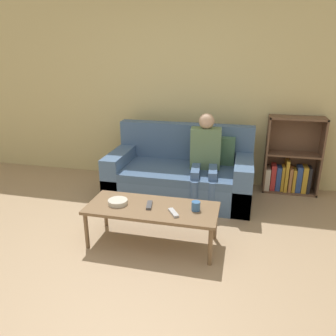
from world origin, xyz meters
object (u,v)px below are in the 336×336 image
object	(u,v)px
bookshelf	(290,165)
tv_remote_1	(149,205)
snack_bowl	(118,202)
cup_near	(196,206)
person_adult	(205,153)
couch	(181,175)
coffee_table	(152,210)
tv_remote_0	(173,213)

from	to	relation	value
bookshelf	tv_remote_1	bearing A→B (deg)	-131.29
snack_bowl	cup_near	bearing A→B (deg)	3.23
cup_near	tv_remote_1	distance (m)	0.45
person_adult	cup_near	xyz separation A→B (m)	(0.06, -1.08, -0.19)
person_adult	tv_remote_1	size ratio (longest dim) A/B	6.32
couch	cup_near	xyz separation A→B (m)	(0.37, -1.18, 0.15)
coffee_table	snack_bowl	world-z (taller)	snack_bowl
tv_remote_0	bookshelf	bearing A→B (deg)	22.49
couch	person_adult	world-z (taller)	person_adult
bookshelf	snack_bowl	world-z (taller)	bookshelf
bookshelf	snack_bowl	distance (m)	2.48
couch	person_adult	bearing A→B (deg)	-17.45
couch	cup_near	size ratio (longest dim) A/B	20.53
couch	coffee_table	size ratio (longest dim) A/B	1.43
person_adult	cup_near	distance (m)	1.10
couch	tv_remote_0	size ratio (longest dim) A/B	10.79
tv_remote_0	tv_remote_1	size ratio (longest dim) A/B	0.96
person_adult	tv_remote_0	distance (m)	1.23
tv_remote_1	person_adult	bearing A→B (deg)	59.19
bookshelf	tv_remote_0	bearing A→B (deg)	-124.28
tv_remote_1	snack_bowl	size ratio (longest dim) A/B	0.92
tv_remote_0	snack_bowl	distance (m)	0.58
couch	bookshelf	world-z (taller)	bookshelf
cup_near	tv_remote_0	xyz separation A→B (m)	(-0.19, -0.12, -0.03)
tv_remote_1	couch	bearing A→B (deg)	75.15
coffee_table	tv_remote_1	distance (m)	0.06
couch	cup_near	world-z (taller)	couch
tv_remote_0	tv_remote_1	bearing A→B (deg)	125.72
bookshelf	tv_remote_1	xyz separation A→B (m)	(-1.48, -1.68, 0.03)
coffee_table	person_adult	world-z (taller)	person_adult
cup_near	tv_remote_0	distance (m)	0.23
couch	person_adult	distance (m)	0.48
couch	snack_bowl	bearing A→B (deg)	-107.92
tv_remote_0	tv_remote_1	distance (m)	0.28
cup_near	couch	bearing A→B (deg)	107.45
coffee_table	cup_near	size ratio (longest dim) A/B	14.38
coffee_table	snack_bowl	size ratio (longest dim) A/B	6.63
person_adult	snack_bowl	bearing A→B (deg)	-127.71
couch	coffee_table	distance (m)	1.21
couch	cup_near	distance (m)	1.25
tv_remote_1	coffee_table	bearing A→B (deg)	-26.42
couch	person_adult	xyz separation A→B (m)	(0.32, -0.10, 0.34)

